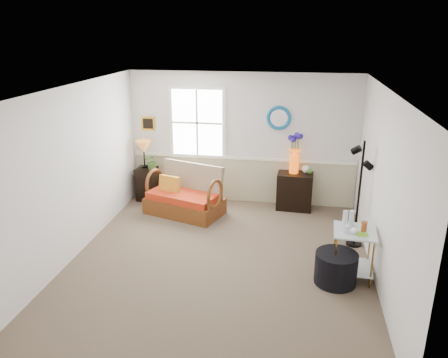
% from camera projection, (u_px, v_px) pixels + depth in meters
% --- Properties ---
extents(floor, '(4.50, 5.00, 0.01)m').
position_uv_depth(floor, '(220.00, 260.00, 6.70)').
color(floor, brown).
rests_on(floor, ground).
extents(ceiling, '(4.50, 5.00, 0.01)m').
position_uv_depth(ceiling, '(219.00, 89.00, 5.85)').
color(ceiling, white).
rests_on(ceiling, walls).
extents(walls, '(4.51, 5.01, 2.60)m').
position_uv_depth(walls, '(220.00, 181.00, 6.27)').
color(walls, silver).
rests_on(walls, floor).
extents(wainscot, '(4.46, 0.02, 0.90)m').
position_uv_depth(wainscot, '(242.00, 180.00, 8.86)').
color(wainscot, '#B6AC89').
rests_on(wainscot, walls).
extents(chair_rail, '(4.46, 0.04, 0.06)m').
position_uv_depth(chair_rail, '(242.00, 158.00, 8.70)').
color(chair_rail, white).
rests_on(chair_rail, walls).
extents(window, '(1.14, 0.06, 1.44)m').
position_uv_depth(window, '(197.00, 123.00, 8.62)').
color(window, white).
rests_on(window, walls).
extents(picture, '(0.28, 0.03, 0.28)m').
position_uv_depth(picture, '(148.00, 123.00, 8.81)').
color(picture, '#BB7E1D').
rests_on(picture, walls).
extents(mirror, '(0.47, 0.07, 0.47)m').
position_uv_depth(mirror, '(279.00, 118.00, 8.32)').
color(mirror, '#1C91C0').
rests_on(mirror, walls).
extents(loveseat, '(1.58, 1.19, 0.92)m').
position_uv_depth(loveseat, '(184.00, 191.00, 8.25)').
color(loveseat, brown).
rests_on(loveseat, floor).
extents(throw_pillow, '(0.43, 0.22, 0.42)m').
position_uv_depth(throw_pillow, '(169.00, 187.00, 8.33)').
color(throw_pillow, '#D36803').
rests_on(throw_pillow, loveseat).
extents(lamp_stand, '(0.41, 0.41, 0.68)m').
position_uv_depth(lamp_stand, '(147.00, 184.00, 8.98)').
color(lamp_stand, black).
rests_on(lamp_stand, floor).
extents(table_lamp, '(0.32, 0.32, 0.57)m').
position_uv_depth(table_lamp, '(144.00, 154.00, 8.78)').
color(table_lamp, '#C8752A').
rests_on(table_lamp, lamp_stand).
extents(potted_plant, '(0.33, 0.36, 0.26)m').
position_uv_depth(potted_plant, '(152.00, 163.00, 8.76)').
color(potted_plant, '#426C29').
rests_on(potted_plant, lamp_stand).
extents(cabinet, '(0.69, 0.46, 0.72)m').
position_uv_depth(cabinet, '(295.00, 191.00, 8.52)').
color(cabinet, black).
rests_on(cabinet, floor).
extents(flower_vase, '(0.27, 0.27, 0.77)m').
position_uv_depth(flower_vase, '(295.00, 154.00, 8.31)').
color(flower_vase, '#EB580C').
rests_on(flower_vase, cabinet).
extents(side_table, '(0.61, 0.61, 0.73)m').
position_uv_depth(side_table, '(353.00, 254.00, 6.14)').
color(side_table, '#AB7D31').
rests_on(side_table, floor).
extents(tabletop_items, '(0.47, 0.47, 0.24)m').
position_uv_depth(tabletop_items, '(356.00, 222.00, 6.01)').
color(tabletop_items, silver).
rests_on(tabletop_items, side_table).
extents(floor_lamp, '(0.34, 0.34, 1.76)m').
position_uv_depth(floor_lamp, '(359.00, 195.00, 6.90)').
color(floor_lamp, black).
rests_on(floor_lamp, floor).
extents(ottoman, '(0.61, 0.61, 0.45)m').
position_uv_depth(ottoman, '(336.00, 268.00, 6.05)').
color(ottoman, black).
rests_on(ottoman, floor).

